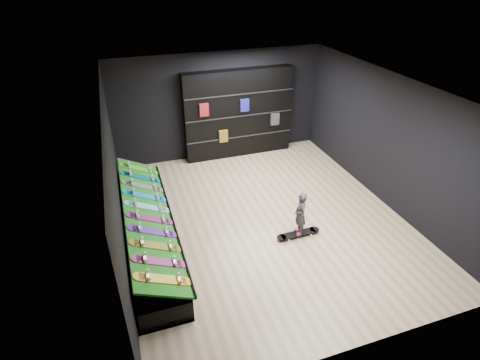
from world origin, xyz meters
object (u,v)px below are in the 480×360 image
object	(u,v)px
display_rack	(149,232)
floor_skateboard	(298,234)
back_shelving	(238,114)
child	(299,222)

from	to	relation	value
display_rack	floor_skateboard	bearing A→B (deg)	-15.30
back_shelving	floor_skateboard	xyz separation A→B (m)	(-0.04, -4.14, -1.21)
display_rack	child	size ratio (longest dim) A/B	7.66
display_rack	floor_skateboard	size ratio (longest dim) A/B	4.59
display_rack	child	xyz separation A→B (m)	(3.01, -0.82, 0.13)
back_shelving	display_rack	bearing A→B (deg)	-132.60
back_shelving	child	distance (m)	4.24
back_shelving	floor_skateboard	size ratio (longest dim) A/B	3.22
floor_skateboard	display_rack	bearing A→B (deg)	163.55
back_shelving	child	size ratio (longest dim) A/B	5.37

